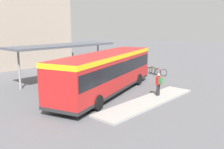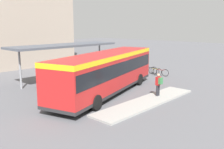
{
  "view_description": "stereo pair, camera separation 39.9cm",
  "coord_description": "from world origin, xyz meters",
  "px_view_note": "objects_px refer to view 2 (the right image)",
  "views": [
    {
      "loc": [
        -13.02,
        -12.12,
        4.93
      ],
      "look_at": [
        0.58,
        0.0,
        1.34
      ],
      "focal_mm": 40.0,
      "sensor_mm": 36.0,
      "label": 1
    },
    {
      "loc": [
        -12.75,
        -12.41,
        4.93
      ],
      "look_at": [
        0.58,
        0.0,
        1.34
      ],
      "focal_mm": 40.0,
      "sensor_mm": 36.0,
      "label": 2
    }
  ],
  "objects_px": {
    "bicycle_red": "(160,72)",
    "bicycle_yellow": "(155,71)",
    "potted_planter_near_shelter": "(66,80)",
    "city_bus": "(107,70)",
    "potted_planter_far_side": "(112,70)",
    "bicycle_black": "(150,70)",
    "pedestrian_waiting": "(159,83)"
  },
  "relations": [
    {
      "from": "bicycle_red",
      "to": "pedestrian_waiting",
      "type": "bearing_deg",
      "value": -68.16
    },
    {
      "from": "bicycle_black",
      "to": "potted_planter_near_shelter",
      "type": "height_order",
      "value": "potted_planter_near_shelter"
    },
    {
      "from": "pedestrian_waiting",
      "to": "bicycle_red",
      "type": "xyz_separation_m",
      "value": [
        6.67,
        4.02,
        -0.65
      ]
    },
    {
      "from": "city_bus",
      "to": "bicycle_red",
      "type": "xyz_separation_m",
      "value": [
        8.35,
        0.65,
        -1.38
      ]
    },
    {
      "from": "bicycle_black",
      "to": "potted_planter_far_side",
      "type": "relative_size",
      "value": 1.28
    },
    {
      "from": "pedestrian_waiting",
      "to": "bicycle_black",
      "type": "height_order",
      "value": "pedestrian_waiting"
    },
    {
      "from": "city_bus",
      "to": "pedestrian_waiting",
      "type": "xyz_separation_m",
      "value": [
        1.68,
        -3.37,
        -0.73
      ]
    },
    {
      "from": "city_bus",
      "to": "potted_planter_near_shelter",
      "type": "bearing_deg",
      "value": 92.18
    },
    {
      "from": "bicycle_red",
      "to": "bicycle_yellow",
      "type": "bearing_deg",
      "value": 153.87
    },
    {
      "from": "city_bus",
      "to": "bicycle_red",
      "type": "relative_size",
      "value": 6.97
    },
    {
      "from": "city_bus",
      "to": "pedestrian_waiting",
      "type": "relative_size",
      "value": 7.52
    },
    {
      "from": "potted_planter_far_side",
      "to": "bicycle_black",
      "type": "bearing_deg",
      "value": -17.73
    },
    {
      "from": "pedestrian_waiting",
      "to": "bicycle_black",
      "type": "relative_size",
      "value": 0.9
    },
    {
      "from": "pedestrian_waiting",
      "to": "bicycle_red",
      "type": "bearing_deg",
      "value": -54.72
    },
    {
      "from": "city_bus",
      "to": "bicycle_red",
      "type": "distance_m",
      "value": 8.49
    },
    {
      "from": "potted_planter_near_shelter",
      "to": "potted_planter_far_side",
      "type": "height_order",
      "value": "potted_planter_far_side"
    },
    {
      "from": "pedestrian_waiting",
      "to": "potted_planter_far_side",
      "type": "height_order",
      "value": "pedestrian_waiting"
    },
    {
      "from": "pedestrian_waiting",
      "to": "potted_planter_near_shelter",
      "type": "relative_size",
      "value": 1.22
    },
    {
      "from": "city_bus",
      "to": "potted_planter_near_shelter",
      "type": "height_order",
      "value": "city_bus"
    },
    {
      "from": "bicycle_yellow",
      "to": "potted_planter_near_shelter",
      "type": "xyz_separation_m",
      "value": [
        -9.73,
        2.01,
        0.32
      ]
    },
    {
      "from": "city_bus",
      "to": "bicycle_red",
      "type": "bearing_deg",
      "value": -11.72
    },
    {
      "from": "city_bus",
      "to": "potted_planter_far_side",
      "type": "bearing_deg",
      "value": 22.57
    },
    {
      "from": "bicycle_yellow",
      "to": "bicycle_red",
      "type": "bearing_deg",
      "value": -13.34
    },
    {
      "from": "bicycle_black",
      "to": "potted_planter_far_side",
      "type": "bearing_deg",
      "value": -117.16
    },
    {
      "from": "bicycle_yellow",
      "to": "potted_planter_near_shelter",
      "type": "bearing_deg",
      "value": -98.11
    },
    {
      "from": "bicycle_yellow",
      "to": "bicycle_black",
      "type": "relative_size",
      "value": 0.93
    },
    {
      "from": "bicycle_black",
      "to": "pedestrian_waiting",
      "type": "bearing_deg",
      "value": -61.04
    },
    {
      "from": "bicycle_red",
      "to": "potted_planter_near_shelter",
      "type": "bearing_deg",
      "value": -115.63
    },
    {
      "from": "bicycle_red",
      "to": "bicycle_yellow",
      "type": "distance_m",
      "value": 0.82
    },
    {
      "from": "bicycle_red",
      "to": "potted_planter_near_shelter",
      "type": "distance_m",
      "value": 9.9
    },
    {
      "from": "bicycle_red",
      "to": "bicycle_black",
      "type": "height_order",
      "value": "bicycle_black"
    },
    {
      "from": "pedestrian_waiting",
      "to": "bicycle_red",
      "type": "height_order",
      "value": "pedestrian_waiting"
    }
  ]
}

